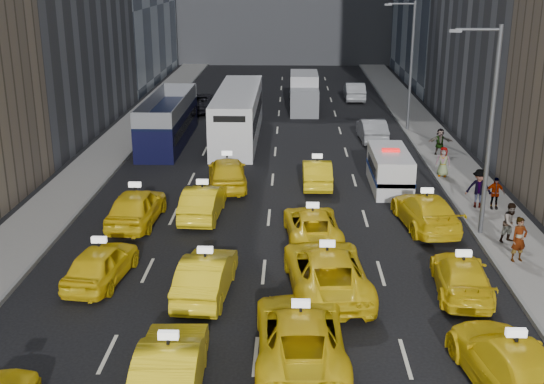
{
  "coord_description": "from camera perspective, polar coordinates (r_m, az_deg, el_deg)",
  "views": [
    {
      "loc": [
        1.02,
        -15.92,
        11.15
      ],
      "look_at": [
        0.21,
        11.75,
        2.0
      ],
      "focal_mm": 45.0,
      "sensor_mm": 36.0,
      "label": 1
    }
  ],
  "objects": [
    {
      "name": "sidewalk_west",
      "position": [
        43.93,
        -13.61,
        3.17
      ],
      "size": [
        3.0,
        90.0,
        0.15
      ],
      "primitive_type": "cube",
      "color": "gray",
      "rests_on": "ground"
    },
    {
      "name": "sidewalk_east",
      "position": [
        43.44,
        14.24,
        2.95
      ],
      "size": [
        3.0,
        90.0,
        0.15
      ],
      "primitive_type": "cube",
      "color": "gray",
      "rests_on": "ground"
    },
    {
      "name": "curb_west",
      "position": [
        43.57,
        -11.76,
        3.2
      ],
      "size": [
        0.15,
        90.0,
        0.18
      ],
      "primitive_type": "cube",
      "color": "slate",
      "rests_on": "ground"
    },
    {
      "name": "curb_east",
      "position": [
        43.15,
        12.36,
        3.01
      ],
      "size": [
        0.15,
        90.0,
        0.18
      ],
      "primitive_type": "cube",
      "color": "slate",
      "rests_on": "ground"
    },
    {
      "name": "streetlight_near",
      "position": [
        29.75,
        17.64,
        5.34
      ],
      "size": [
        2.15,
        0.22,
        9.0
      ],
      "color": "#595B60",
      "rests_on": "ground"
    },
    {
      "name": "streetlight_far",
      "position": [
        49.01,
        11.45,
        10.63
      ],
      "size": [
        2.15,
        0.22,
        9.0
      ],
      "color": "#595B60",
      "rests_on": "ground"
    },
    {
      "name": "taxi_5",
      "position": [
        19.29,
        -8.52,
        -14.38
      ],
      "size": [
        1.86,
        4.93,
        1.61
      ],
      "primitive_type": "imported",
      "rotation": [
        0.0,
        0.0,
        3.18
      ],
      "color": "yellow",
      "rests_on": "ground"
    },
    {
      "name": "taxi_6",
      "position": [
        20.69,
        2.39,
        -11.77
      ],
      "size": [
        2.8,
        5.77,
        1.58
      ],
      "primitive_type": "imported",
      "rotation": [
        0.0,
        0.0,
        3.17
      ],
      "color": "yellow",
      "rests_on": "ground"
    },
    {
      "name": "taxi_7",
      "position": [
        20.33,
        19.44,
        -13.51
      ],
      "size": [
        2.94,
        5.7,
        1.58
      ],
      "primitive_type": "imported",
      "rotation": [
        0.0,
        0.0,
        3.28
      ],
      "color": "yellow",
      "rests_on": "ground"
    },
    {
      "name": "taxi_8",
      "position": [
        26.12,
        -14.11,
        -5.82
      ],
      "size": [
        2.25,
        4.46,
        1.46
      ],
      "primitive_type": "imported",
      "rotation": [
        0.0,
        0.0,
        3.01
      ],
      "color": "yellow",
      "rests_on": "ground"
    },
    {
      "name": "taxi_9",
      "position": [
        24.46,
        -5.55,
        -6.95
      ],
      "size": [
        1.94,
        4.71,
        1.52
      ],
      "primitive_type": "imported",
      "rotation": [
        0.0,
        0.0,
        3.07
      ],
      "color": "yellow",
      "rests_on": "ground"
    },
    {
      "name": "taxi_10",
      "position": [
        24.63,
        4.59,
        -6.57
      ],
      "size": [
        3.26,
        6.15,
        1.65
      ],
      "primitive_type": "imported",
      "rotation": [
        0.0,
        0.0,
        3.23
      ],
      "color": "yellow",
      "rests_on": "ground"
    },
    {
      "name": "taxi_11",
      "position": [
        25.43,
        15.58,
        -6.79
      ],
      "size": [
        2.24,
        4.71,
        1.33
      ],
      "primitive_type": "imported",
      "rotation": [
        0.0,
        0.0,
        3.06
      ],
      "color": "yellow",
      "rests_on": "ground"
    },
    {
      "name": "taxi_12",
      "position": [
        31.51,
        -11.29,
        -1.2
      ],
      "size": [
        2.18,
        4.95,
        1.66
      ],
      "primitive_type": "imported",
      "rotation": [
        0.0,
        0.0,
        3.09
      ],
      "color": "yellow",
      "rests_on": "ground"
    },
    {
      "name": "taxi_13",
      "position": [
        31.91,
        -5.8,
        -0.82
      ],
      "size": [
        1.82,
        4.67,
        1.51
      ],
      "primitive_type": "imported",
      "rotation": [
        0.0,
        0.0,
        3.09
      ],
      "color": "yellow",
      "rests_on": "ground"
    },
    {
      "name": "taxi_14",
      "position": [
        29.23,
        3.39,
        -2.75
      ],
      "size": [
        2.63,
        5.01,
        1.34
      ],
      "primitive_type": "imported",
      "rotation": [
        0.0,
        0.0,
        3.23
      ],
      "color": "yellow",
      "rests_on": "ground"
    },
    {
      "name": "taxi_15",
      "position": [
        31.31,
        12.73,
        -1.57
      ],
      "size": [
        2.73,
        5.42,
        1.51
      ],
      "primitive_type": "imported",
      "rotation": [
        0.0,
        0.0,
        3.26
      ],
      "color": "yellow",
      "rests_on": "ground"
    },
    {
      "name": "taxi_16",
      "position": [
        36.1,
        -3.76,
        1.64
      ],
      "size": [
        2.54,
        5.1,
        1.67
      ],
      "primitive_type": "imported",
      "rotation": [
        0.0,
        0.0,
        3.26
      ],
      "color": "yellow",
      "rests_on": "ground"
    },
    {
      "name": "taxi_17",
      "position": [
        36.45,
        3.78,
        1.61
      ],
      "size": [
        1.53,
        4.32,
        1.42
      ],
      "primitive_type": "imported",
      "rotation": [
        0.0,
        0.0,
        3.15
      ],
      "color": "yellow",
      "rests_on": "ground"
    },
    {
      "name": "nypd_van",
      "position": [
        36.49,
        9.81,
        1.81
      ],
      "size": [
        2.53,
        5.17,
        2.13
      ],
      "rotation": [
        0.0,
        0.0,
        -0.12
      ],
      "color": "white",
      "rests_on": "ground"
    },
    {
      "name": "double_decker",
      "position": [
        45.72,
        -8.7,
        5.93
      ],
      "size": [
        2.5,
        10.65,
        3.09
      ],
      "rotation": [
        0.0,
        0.0,
        -0.01
      ],
      "color": "black",
      "rests_on": "ground"
    },
    {
      "name": "city_bus",
      "position": [
        46.45,
        -2.86,
        6.48
      ],
      "size": [
        2.98,
        12.99,
        3.34
      ],
      "rotation": [
        0.0,
        0.0,
        -0.02
      ],
      "color": "white",
      "rests_on": "ground"
    },
    {
      "name": "box_truck",
      "position": [
        55.85,
        2.7,
        8.27
      ],
      "size": [
        2.92,
        6.68,
        2.96
      ],
      "rotation": [
        0.0,
        0.0,
        -0.11
      ],
      "color": "silver",
      "rests_on": "ground"
    },
    {
      "name": "misc_car_0",
      "position": [
        46.44,
        8.36,
        5.18
      ],
      "size": [
        1.79,
        4.71,
        1.53
      ],
      "primitive_type": "imported",
      "rotation": [
        0.0,
        0.0,
        3.18
      ],
      "color": "#989B9F",
      "rests_on": "ground"
    },
    {
      "name": "misc_car_1",
      "position": [
        55.81,
        -5.57,
        7.47
      ],
      "size": [
        3.11,
        5.67,
        1.5
      ],
      "primitive_type": "imported",
      "rotation": [
        0.0,
        0.0,
        3.03
      ],
      "color": "black",
      "rests_on": "ground"
    },
    {
      "name": "misc_car_2",
      "position": [
        62.37,
        2.64,
        8.69
      ],
      "size": [
        2.78,
        5.51,
        1.53
      ],
      "primitive_type": "imported",
      "rotation": [
        0.0,
        0.0,
        3.02
      ],
      "color": "slate",
      "rests_on": "ground"
    },
    {
      "name": "misc_car_3",
      "position": [
        59.29,
        -2.19,
        8.24
      ],
      "size": [
        1.96,
        4.78,
        1.62
      ],
      "primitive_type": "imported",
      "rotation": [
        0.0,
        0.0,
        3.13
      ],
      "color": "black",
      "rests_on": "ground"
    },
    {
      "name": "misc_car_4",
      "position": [
        60.9,
        6.91,
        8.37
      ],
      "size": [
        1.72,
        4.81,
        1.58
      ],
      "primitive_type": "imported",
      "rotation": [
        0.0,
        0.0,
        3.13
      ],
      "color": "#A0A3A7",
      "rests_on": "ground"
    },
    {
      "name": "pedestrian_0",
      "position": [
        28.33,
        19.97,
        -3.75
      ],
      "size": [
        0.76,
        0.62,
        1.81
      ],
      "primitive_type": "imported",
      "rotation": [
        0.0,
        0.0,
        0.31
      ],
      "color": "gray",
      "rests_on": "sidewalk_east"
    },
    {
      "name": "pedestrian_1",
      "position": [
        30.15,
        19.36,
        -2.45
      ],
      "size": [
        0.95,
        0.74,
        1.72
      ],
      "primitive_type": "imported",
      "rotation": [
        0.0,
        0.0,
        0.38
      ],
      "color": "gray",
      "rests_on": "sidewalk_east"
    },
    {
      "name": "pedestrian_2",
      "position": [
        34.03,
        16.93,
        0.29
      ],
      "size": [
        1.31,
        0.79,
        1.9
      ],
      "primitive_type": "imported",
      "rotation": [
        0.0,
        0.0,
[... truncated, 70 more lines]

